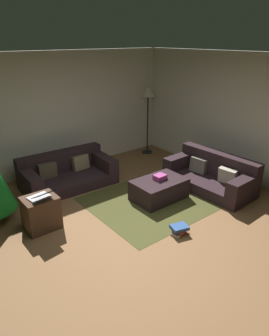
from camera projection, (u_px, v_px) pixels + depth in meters
name	position (u px, v px, depth m)	size (l,w,h in m)	color
ground_plane	(133.00, 233.00, 4.90)	(6.40, 6.40, 0.00)	brown
rear_partition	(43.00, 115.00, 6.66)	(6.40, 0.12, 2.60)	silver
corner_partition	(257.00, 121.00, 6.19)	(0.12, 6.40, 2.60)	silver
couch_left	(67.00, 173.00, 6.43)	(1.87, 1.06, 0.65)	#2D1E23
couch_right	(212.00, 175.00, 6.28)	(0.90, 1.81, 0.70)	#2D1E23
ottoman	(159.00, 189.00, 5.87)	(0.99, 0.66, 0.38)	#2D1E23
gift_box	(160.00, 177.00, 5.81)	(0.22, 0.18, 0.09)	#B23F8C
tv_remote	(165.00, 177.00, 5.88)	(0.05, 0.16, 0.02)	black
side_table	(41.00, 213.00, 4.93)	(0.52, 0.44, 0.54)	#4C3323
laptop	(41.00, 196.00, 4.77)	(0.37, 0.42, 0.18)	silver
book_stack	(179.00, 229.00, 4.85)	(0.30, 0.26, 0.14)	beige
corner_lamp	(148.00, 97.00, 7.74)	(0.36, 0.36, 1.73)	black
area_rug	(159.00, 198.00, 5.94)	(2.60, 2.00, 0.01)	#474720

